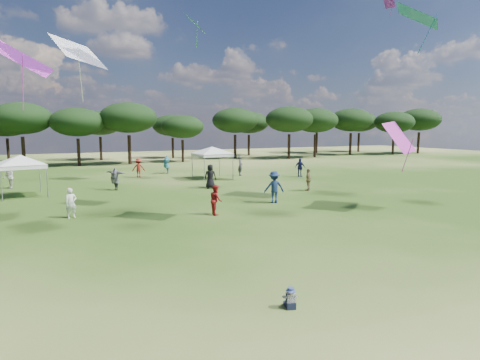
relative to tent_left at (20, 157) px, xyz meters
name	(u,v)px	position (x,y,z in m)	size (l,w,h in m)	color
ground	(350,334)	(7.47, -23.05, -2.63)	(140.00, 140.00, 0.00)	#325118
tree_line	(117,120)	(9.86, 24.36, 2.79)	(108.78, 17.63, 7.77)	black
tent_left	(20,157)	(0.00, 0.00, 0.00)	(5.44, 5.44, 3.06)	gray
tent_right	(212,148)	(14.67, 3.35, 0.10)	(5.83, 5.83, 3.15)	gray
toddler	(290,299)	(6.98, -21.38, -2.39)	(0.40, 0.44, 0.54)	black
festival_crowd	(131,178)	(6.93, -0.27, -1.76)	(30.72, 21.14, 1.92)	navy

